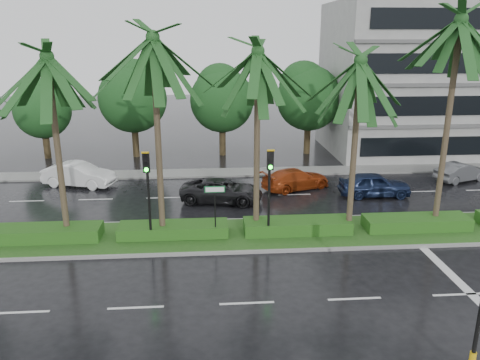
{
  "coord_description": "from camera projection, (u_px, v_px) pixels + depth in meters",
  "views": [
    {
      "loc": [
        -1.37,
        -19.89,
        9.27
      ],
      "look_at": [
        0.24,
        1.5,
        2.71
      ],
      "focal_mm": 35.0,
      "sensor_mm": 36.0,
      "label": 1
    }
  ],
  "objects": [
    {
      "name": "ground",
      "position": [
        237.0,
        245.0,
        21.77
      ],
      "size": [
        120.0,
        120.0,
        0.0
      ],
      "primitive_type": "plane",
      "color": "black",
      "rests_on": "ground"
    },
    {
      "name": "far_sidewalk",
      "position": [
        226.0,
        173.0,
        33.2
      ],
      "size": [
        40.0,
        2.0,
        0.12
      ],
      "primitive_type": "cube",
      "color": "slate",
      "rests_on": "ground"
    },
    {
      "name": "median",
      "position": [
        236.0,
        235.0,
        22.7
      ],
      "size": [
        36.0,
        4.0,
        0.15
      ],
      "color": "gray",
      "rests_on": "ground"
    },
    {
      "name": "hedge",
      "position": [
        236.0,
        228.0,
        22.6
      ],
      "size": [
        35.2,
        1.4,
        0.6
      ],
      "color": "#164D17",
      "rests_on": "median"
    },
    {
      "name": "lane_markings",
      "position": [
        303.0,
        247.0,
        21.58
      ],
      "size": [
        34.0,
        13.06,
        0.01
      ],
      "color": "silver",
      "rests_on": "ground"
    },
    {
      "name": "palm_row",
      "position": [
        207.0,
        64.0,
        20.27
      ],
      "size": [
        26.3,
        4.2,
        10.7
      ],
      "color": "#463728",
      "rests_on": "median"
    },
    {
      "name": "signal_median_left",
      "position": [
        148.0,
        184.0,
        20.9
      ],
      "size": [
        0.34,
        0.42,
        4.36
      ],
      "color": "black",
      "rests_on": "median"
    },
    {
      "name": "signal_median_right",
      "position": [
        270.0,
        181.0,
        21.29
      ],
      "size": [
        0.34,
        0.42,
        4.36
      ],
      "color": "black",
      "rests_on": "median"
    },
    {
      "name": "street_sign",
      "position": [
        215.0,
        199.0,
        21.54
      ],
      "size": [
        0.95,
        0.09,
        2.6
      ],
      "color": "black",
      "rests_on": "median"
    },
    {
      "name": "bg_trees",
      "position": [
        235.0,
        97.0,
        37.24
      ],
      "size": [
        32.76,
        5.33,
        7.7
      ],
      "color": "#3A2E1A",
      "rests_on": "ground"
    },
    {
      "name": "building",
      "position": [
        428.0,
        79.0,
        38.4
      ],
      "size": [
        16.0,
        10.0,
        12.0
      ],
      "primitive_type": "cube",
      "color": "gray",
      "rests_on": "ground"
    },
    {
      "name": "car_white",
      "position": [
        79.0,
        175.0,
        30.23
      ],
      "size": [
        2.83,
        4.88,
        1.52
      ],
      "primitive_type": "imported",
      "rotation": [
        0.0,
        0.0,
        1.29
      ],
      "color": "white",
      "rests_on": "ground"
    },
    {
      "name": "car_darkgrey",
      "position": [
        222.0,
        191.0,
        27.35
      ],
      "size": [
        3.09,
        5.12,
        1.33
      ],
      "primitive_type": "imported",
      "rotation": [
        0.0,
        0.0,
        1.38
      ],
      "color": "black",
      "rests_on": "ground"
    },
    {
      "name": "car_red",
      "position": [
        296.0,
        179.0,
        29.66
      ],
      "size": [
        3.42,
        4.85,
        1.3
      ],
      "primitive_type": "imported",
      "rotation": [
        0.0,
        0.0,
        1.97
      ],
      "color": "#9B3510",
      "rests_on": "ground"
    },
    {
      "name": "car_blue",
      "position": [
        375.0,
        184.0,
        28.3
      ],
      "size": [
        1.88,
        4.32,
        1.45
      ],
      "primitive_type": "imported",
      "rotation": [
        0.0,
        0.0,
        1.53
      ],
      "color": "#152141",
      "rests_on": "ground"
    },
    {
      "name": "car_grey",
      "position": [
        461.0,
        172.0,
        31.3
      ],
      "size": [
        2.59,
        4.02,
        1.25
      ],
      "primitive_type": "imported",
      "rotation": [
        0.0,
        0.0,
        1.93
      ],
      "color": "#545558",
      "rests_on": "ground"
    }
  ]
}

